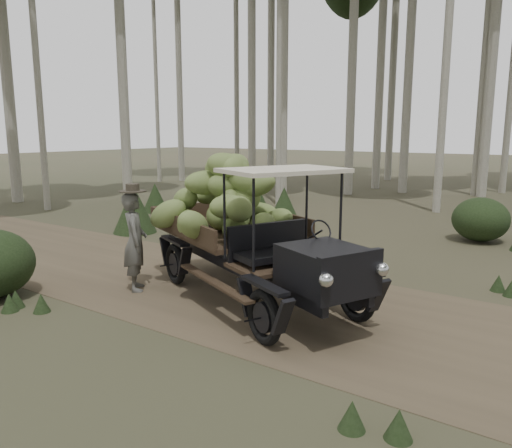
{
  "coord_description": "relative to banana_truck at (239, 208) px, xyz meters",
  "views": [
    {
      "loc": [
        3.22,
        -6.66,
        2.8
      ],
      "look_at": [
        -1.36,
        -0.11,
        1.31
      ],
      "focal_mm": 35.0,
      "sensor_mm": 36.0,
      "label": 1
    }
  ],
  "objects": [
    {
      "name": "banana_truck",
      "position": [
        0.0,
        0.0,
        0.0
      ],
      "size": [
        5.11,
        3.46,
        2.53
      ],
      "rotation": [
        0.0,
        0.0,
        -0.42
      ],
      "color": "black",
      "rests_on": "ground"
    },
    {
      "name": "undergrowth",
      "position": [
        1.57,
        -0.24,
        -0.97
      ],
      "size": [
        23.02,
        23.27,
        1.36
      ],
      "color": "#233319",
      "rests_on": "ground"
    },
    {
      "name": "dirt_track",
      "position": [
        1.87,
        -0.11,
        -1.49
      ],
      "size": [
        70.0,
        4.0,
        0.01
      ],
      "primitive_type": "cube",
      "color": "brown",
      "rests_on": "ground"
    },
    {
      "name": "ground",
      "position": [
        1.87,
        -0.11,
        -1.5
      ],
      "size": [
        120.0,
        120.0,
        0.0
      ],
      "primitive_type": "plane",
      "color": "#473D2B",
      "rests_on": "ground"
    },
    {
      "name": "farmer",
      "position": [
        -1.58,
        -0.96,
        -0.6
      ],
      "size": [
        0.76,
        0.74,
        1.9
      ],
      "rotation": [
        0.0,
        0.0,
        2.42
      ],
      "color": "#51504A",
      "rests_on": "ground"
    }
  ]
}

